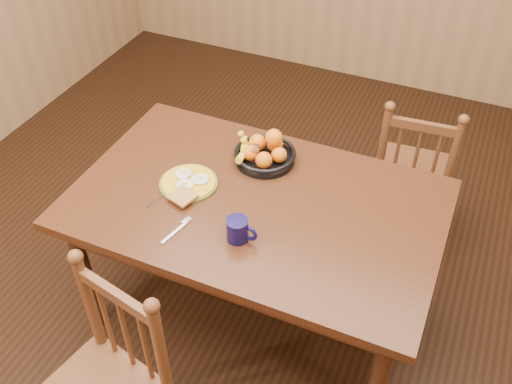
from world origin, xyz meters
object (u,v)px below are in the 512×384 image
at_px(dining_table, 256,215).
at_px(coffee_mug, 238,230).
at_px(fruit_bowl, 264,152).
at_px(breakfast_plate, 188,183).
at_px(chair_far, 412,172).

height_order(dining_table, coffee_mug, coffee_mug).
bearing_deg(dining_table, fruit_bowl, 105.76).
xyz_separation_m(dining_table, fruit_bowl, (-0.08, 0.27, 0.13)).
relative_size(dining_table, breakfast_plate, 5.34).
bearing_deg(dining_table, coffee_mug, -83.42).
bearing_deg(breakfast_plate, fruit_bowl, 51.39).
xyz_separation_m(dining_table, coffee_mug, (0.03, -0.24, 0.14)).
bearing_deg(chair_far, dining_table, 52.30).
relative_size(dining_table, chair_far, 1.74).
xyz_separation_m(breakfast_plate, coffee_mug, (0.35, -0.21, 0.04)).
height_order(chair_far, fruit_bowl, chair_far).
bearing_deg(coffee_mug, dining_table, 96.58).
height_order(breakfast_plate, fruit_bowl, fruit_bowl).
bearing_deg(chair_far, coffee_mug, 59.53).
xyz_separation_m(coffee_mug, fruit_bowl, (-0.10, 0.51, -0.00)).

